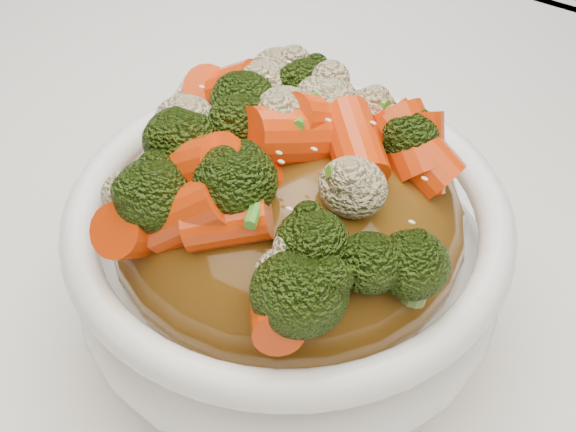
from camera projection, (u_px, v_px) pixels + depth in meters
The scene contains 8 objects.
tablecloth at pixel (298, 296), 0.50m from camera, with size 1.20×0.80×0.04m, color white.
bowl at pixel (288, 261), 0.43m from camera, with size 0.23×0.23×0.09m, color white, non-canonical shape.
sauce_base at pixel (288, 220), 0.41m from camera, with size 0.18×0.18×0.10m, color #5B390F.
carrots at pixel (288, 119), 0.37m from camera, with size 0.18×0.18×0.05m, color red, non-canonical shape.
broccoli at pixel (288, 120), 0.37m from camera, with size 0.18×0.18×0.05m, color black, non-canonical shape.
cauliflower at pixel (288, 124), 0.37m from camera, with size 0.18×0.18×0.04m, color #C9B989, non-canonical shape.
scallions at pixel (288, 117), 0.36m from camera, with size 0.14×0.14×0.02m, color #3E821E, non-canonical shape.
sesame_seeds at pixel (288, 117), 0.36m from camera, with size 0.16×0.16×0.01m, color beige, non-canonical shape.
Camera 1 is at (0.17, -0.27, 1.12)m, focal length 50.00 mm.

